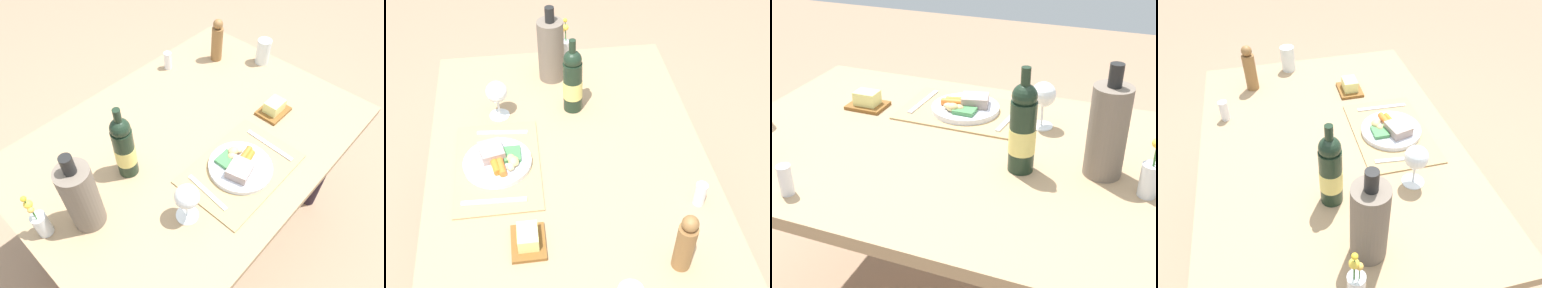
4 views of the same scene
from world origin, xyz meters
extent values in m
plane|color=#9F7D60|center=(0.00, 0.00, 0.00)|extent=(8.00, 8.00, 0.00)
cube|color=tan|center=(0.00, 0.00, 0.70)|extent=(1.34, 0.95, 0.04)
cylinder|color=black|center=(0.58, -0.38, 0.34)|extent=(0.07, 0.07, 0.68)
cylinder|color=black|center=(-0.58, 0.38, 0.34)|extent=(0.07, 0.07, 0.68)
cylinder|color=black|center=(0.58, 0.38, 0.34)|extent=(0.07, 0.07, 0.68)
cube|color=tan|center=(0.01, -0.24, 0.72)|extent=(0.43, 0.28, 0.01)
cylinder|color=silver|center=(0.01, -0.24, 0.74)|extent=(0.23, 0.23, 0.02)
cube|color=gray|center=(-0.02, -0.26, 0.76)|extent=(0.10, 0.10, 0.04)
cylinder|color=orange|center=(0.04, -0.24, 0.76)|extent=(0.08, 0.04, 0.02)
cylinder|color=orange|center=(0.05, -0.23, 0.76)|extent=(0.08, 0.04, 0.02)
ellipsoid|color=tan|center=(0.01, -0.19, 0.76)|extent=(0.03, 0.03, 0.02)
ellipsoid|color=#D6B671|center=(0.03, -0.18, 0.76)|extent=(0.04, 0.04, 0.03)
ellipsoid|color=tan|center=(0.05, -0.20, 0.76)|extent=(0.03, 0.03, 0.02)
cube|color=#43864A|center=(-0.01, -0.19, 0.75)|extent=(0.07, 0.06, 0.01)
cube|color=silver|center=(-0.15, -0.22, 0.73)|extent=(0.03, 0.18, 0.00)
cube|color=silver|center=(0.17, -0.25, 0.73)|extent=(0.02, 0.21, 0.00)
cube|color=brown|center=(0.34, -0.16, 0.73)|extent=(0.13, 0.10, 0.01)
cube|color=#E5E284|center=(0.34, -0.16, 0.76)|extent=(0.08, 0.06, 0.05)
cylinder|color=white|center=(0.25, 0.38, 0.76)|extent=(0.04, 0.04, 0.08)
cylinder|color=white|center=(-0.26, -0.23, 0.72)|extent=(0.07, 0.07, 0.00)
cylinder|color=white|center=(-0.26, -0.23, 0.76)|extent=(0.01, 0.01, 0.07)
sphere|color=white|center=(-0.26, -0.23, 0.83)|extent=(0.08, 0.08, 0.08)
cylinder|color=olive|center=(0.46, 0.26, 0.80)|extent=(0.05, 0.05, 0.16)
sphere|color=olive|center=(0.46, 0.26, 0.90)|extent=(0.05, 0.05, 0.05)
cylinder|color=silver|center=(0.59, 0.09, 0.78)|extent=(0.07, 0.07, 0.12)
cylinder|color=silver|center=(0.59, 0.09, 0.76)|extent=(0.06, 0.06, 0.06)
cylinder|color=#716456|center=(-0.48, -0.01, 0.85)|extent=(0.10, 0.10, 0.25)
cylinder|color=black|center=(-0.48, -0.01, 1.00)|extent=(0.04, 0.04, 0.06)
cylinder|color=silver|center=(-0.60, 0.06, 0.77)|extent=(0.05, 0.05, 0.09)
cylinder|color=#3F7233|center=(-0.60, 0.06, 0.80)|extent=(0.00, 0.00, 0.15)
sphere|color=yellow|center=(-0.60, 0.06, 0.88)|extent=(0.03, 0.03, 0.03)
cylinder|color=#3F7233|center=(-0.61, 0.06, 0.81)|extent=(0.00, 0.00, 0.19)
sphere|color=yellow|center=(-0.61, 0.06, 0.91)|extent=(0.02, 0.02, 0.02)
cylinder|color=#3F7233|center=(-0.61, 0.05, 0.79)|extent=(0.00, 0.00, 0.14)
sphere|color=#EDB34B|center=(-0.61, 0.05, 0.86)|extent=(0.02, 0.02, 0.02)
cylinder|color=#1B2D1E|center=(-0.27, 0.05, 0.82)|extent=(0.07, 0.07, 0.20)
sphere|color=#1B2D1E|center=(-0.27, 0.05, 0.94)|extent=(0.07, 0.07, 0.07)
cylinder|color=#1B2D1E|center=(-0.27, 0.05, 0.98)|extent=(0.03, 0.03, 0.07)
cylinder|color=#ECDA72|center=(-0.27, 0.05, 0.81)|extent=(0.07, 0.07, 0.07)
camera|label=1|loc=(-0.67, -0.63, 1.73)|focal=32.79mm
camera|label=2|loc=(1.20, -0.13, 1.92)|focal=46.30mm
camera|label=3|loc=(-0.56, 1.22, 1.46)|focal=47.57mm
camera|label=4|loc=(-1.06, 0.19, 1.64)|focal=35.38mm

